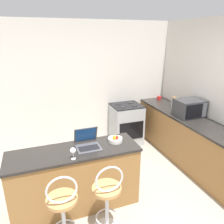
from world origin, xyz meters
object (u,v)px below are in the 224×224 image
object	(u,v)px
storage_jar	(174,102)
pepper_mill	(185,103)
bar_stool_far	(107,202)
microwave	(189,108)
wine_glass_short	(73,151)
stove_range	(126,124)
mug_red	(159,98)
fruit_bowl	(115,139)
laptop	(87,142)
bar_stool_near	(63,214)

from	to	relation	value
storage_jar	pepper_mill	bearing A→B (deg)	-60.46
bar_stool_far	microwave	size ratio (longest dim) A/B	2.01
bar_stool_far	wine_glass_short	world-z (taller)	wine_glass_short
stove_range	wine_glass_short	xyz separation A→B (m)	(-1.48, -1.76, 0.55)
mug_red	storage_jar	world-z (taller)	storage_jar
microwave	wine_glass_short	bearing A→B (deg)	-161.97
fruit_bowl	bar_stool_far	bearing A→B (deg)	-118.27
mug_red	microwave	bearing A→B (deg)	-93.32
stove_range	fruit_bowl	size ratio (longest dim) A/B	4.44
microwave	pepper_mill	xyz separation A→B (m)	(0.18, 0.37, -0.03)
laptop	pepper_mill	world-z (taller)	pepper_mill
bar_stool_far	pepper_mill	distance (m)	2.68
pepper_mill	storage_jar	bearing A→B (deg)	119.54
microwave	pepper_mill	bearing A→B (deg)	63.65
wine_glass_short	pepper_mill	bearing A→B (deg)	24.22
bar_stool_far	storage_jar	size ratio (longest dim) A/B	4.70
stove_range	mug_red	size ratio (longest dim) A/B	8.59
microwave	mug_red	bearing A→B (deg)	86.68
laptop	pepper_mill	xyz separation A→B (m)	(2.22, 0.85, 0.06)
laptop	stove_range	distance (m)	2.01
fruit_bowl	pepper_mill	world-z (taller)	pepper_mill
fruit_bowl	mug_red	world-z (taller)	fruit_bowl
bar_stool_near	laptop	bearing A→B (deg)	55.12
laptop	bar_stool_near	bearing A→B (deg)	-124.88
bar_stool_near	stove_range	size ratio (longest dim) A/B	1.11
bar_stool_near	fruit_bowl	size ratio (longest dim) A/B	4.95
laptop	microwave	bearing A→B (deg)	13.39
stove_range	fruit_bowl	xyz separation A→B (m)	(-0.84, -1.51, 0.48)
mug_red	pepper_mill	world-z (taller)	pepper_mill
laptop	wine_glass_short	xyz separation A→B (m)	(-0.24, -0.26, 0.05)
bar_stool_near	laptop	distance (m)	0.92
stove_range	bar_stool_far	bearing A→B (deg)	-118.74
storage_jar	stove_range	bearing A→B (deg)	152.70
stove_range	wine_glass_short	world-z (taller)	wine_glass_short
bar_stool_far	wine_glass_short	size ratio (longest dim) A/B	6.64
stove_range	fruit_bowl	bearing A→B (deg)	-118.94
fruit_bowl	storage_jar	size ratio (longest dim) A/B	0.95
microwave	fruit_bowl	size ratio (longest dim) A/B	2.46
bar_stool_far	stove_range	size ratio (longest dim) A/B	1.11
bar_stool_near	storage_jar	bearing A→B (deg)	33.60
laptop	mug_red	bearing A→B (deg)	37.50
bar_stool_near	storage_jar	distance (m)	3.11
bar_stool_far	mug_red	bearing A→B (deg)	47.82
stove_range	mug_red	distance (m)	1.00
fruit_bowl	stove_range	bearing A→B (deg)	61.06
microwave	stove_range	bearing A→B (deg)	128.32
bar_stool_near	pepper_mill	world-z (taller)	pepper_mill
bar_stool_near	fruit_bowl	distance (m)	1.15
bar_stool_near	wine_glass_short	size ratio (longest dim) A/B	6.64
microwave	laptop	bearing A→B (deg)	-166.61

